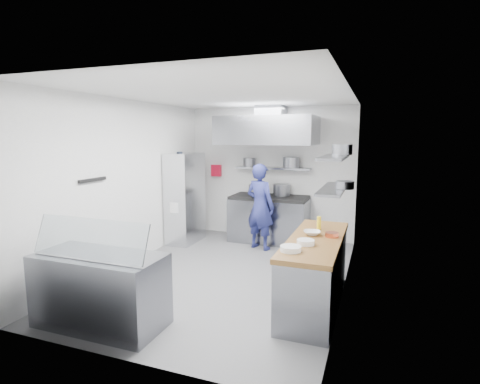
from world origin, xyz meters
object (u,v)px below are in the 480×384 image
at_px(chef, 260,207).
at_px(wire_rack, 185,198).
at_px(gas_range, 269,220).
at_px(display_case, 101,290).

relative_size(chef, wire_rack, 0.91).
relative_size(gas_range, display_case, 1.07).
bearing_deg(display_case, gas_range, 78.05).
bearing_deg(wire_rack, gas_range, 21.30).
bearing_deg(gas_range, wire_rack, -158.70).
bearing_deg(wire_rack, chef, 2.03).
xyz_separation_m(gas_range, chef, (-0.02, -0.58, 0.39)).
bearing_deg(chef, gas_range, -73.18).
height_order(wire_rack, display_case, wire_rack).
height_order(gas_range, wire_rack, wire_rack).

